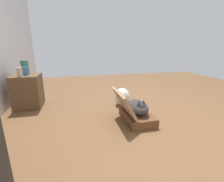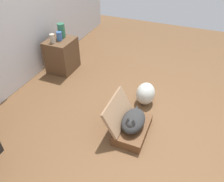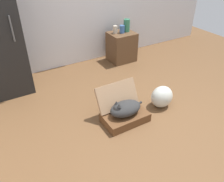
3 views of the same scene
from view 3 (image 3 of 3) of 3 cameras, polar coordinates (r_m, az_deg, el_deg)
name	(u,v)px [view 3 (image 3 of 3)]	position (r m, az deg, el deg)	size (l,w,h in m)	color
ground_plane	(144,124)	(3.16, 7.99, -8.07)	(7.68, 7.68, 0.00)	brown
suitcase_base	(125,117)	(3.14, 3.26, -6.54)	(0.60, 0.37, 0.13)	brown
suitcase_lid	(117,96)	(3.14, 1.33, -1.19)	(0.60, 0.37, 0.04)	#9B7756
cat	(125,108)	(3.04, 3.22, -4.32)	(0.52, 0.28, 0.23)	#2D2D2D
plastic_bag_white	(162,97)	(3.43, 12.23, -1.39)	(0.34, 0.27, 0.32)	silver
side_table	(122,47)	(4.71, 2.37, 10.88)	(0.50, 0.44, 0.58)	brown
vase_tall	(115,30)	(4.56, 0.80, 14.98)	(0.08, 0.08, 0.14)	#B7AD99
vase_short	(127,25)	(4.66, 3.65, 15.91)	(0.12, 0.12, 0.24)	#2D7051
vase_round	(122,29)	(4.58, 2.52, 15.05)	(0.09, 0.09, 0.15)	#38609E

